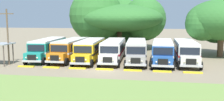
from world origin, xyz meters
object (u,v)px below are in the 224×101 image
Objects in this scene: parked_bus_slot_2 at (90,49)px; broad_shade_tree at (118,18)px; parked_bus_slot_1 at (71,48)px; parked_bus_slot_6 at (186,51)px; parked_bus_slot_3 at (113,49)px; utility_pole at (8,35)px; parked_bus_slot_0 at (48,48)px; secondary_tree at (222,21)px; parked_bus_slot_4 at (136,50)px; parked_bus_slot_5 at (163,51)px.

broad_shade_tree is (1.67, 14.39, 4.19)m from parked_bus_slot_2.
parked_bus_slot_1 is 15.70m from parked_bus_slot_6.
parked_bus_slot_1 is 1.00× the size of parked_bus_slot_2.
parked_bus_slot_2 is at bearing -86.20° from parked_bus_slot_3.
utility_pole is at bearing -119.53° from broad_shade_tree.
parked_bus_slot_2 is (6.38, -0.43, 0.00)m from parked_bus_slot_0.
secondary_tree is at bearing 23.74° from utility_pole.
parked_bus_slot_1 is at bearing 40.79° from utility_pole.
parked_bus_slot_1 and parked_bus_slot_4 have the same top height.
parked_bus_slot_0 is 1.00× the size of parked_bus_slot_2.
parked_bus_slot_2 is 1.01× the size of parked_bus_slot_6.
parked_bus_slot_1 is 15.20m from broad_shade_tree.
parked_bus_slot_1 and parked_bus_slot_3 have the same top height.
secondary_tree is 1.61× the size of utility_pole.
parked_bus_slot_2 is 3.19m from parked_bus_slot_3.
parked_bus_slot_1 is 22.89m from secondary_tree.
parked_bus_slot_5 is 19.75m from utility_pole.
parked_bus_slot_3 is at bearing 22.91° from utility_pole.
parked_bus_slot_1 is 1.00× the size of parked_bus_slot_5.
parked_bus_slot_0 is at bearing -90.22° from parked_bus_slot_5.
utility_pole is (-6.25, -5.40, 2.13)m from parked_bus_slot_1.
utility_pole reaches higher than parked_bus_slot_3.
utility_pole is (-12.39, -5.24, 2.13)m from parked_bus_slot_3.
parked_bus_slot_5 is at bearing 14.81° from utility_pole.
parked_bus_slot_6 is (9.56, 0.35, 0.00)m from parked_bus_slot_3.
broad_shade_tree is at bearing -176.87° from parked_bus_slot_3.
parked_bus_slot_4 is 0.62× the size of broad_shade_tree.
parked_bus_slot_2 is 20.30m from secondary_tree.
secondary_tree reaches higher than parked_bus_slot_0.
parked_bus_slot_6 is at bearing 90.08° from parked_bus_slot_4.
utility_pole is at bearing -70.03° from parked_bus_slot_3.
secondary_tree is at bearing 138.65° from parked_bus_slot_6.
parked_bus_slot_6 is (19.10, 0.30, 0.00)m from parked_bus_slot_0.
parked_bus_slot_4 is at bearing 85.58° from parked_bus_slot_3.
parked_bus_slot_4 is 1.57× the size of utility_pole.
broad_shade_tree is at bearing 60.47° from utility_pole.
parked_bus_slot_0 is 3.40m from parked_bus_slot_1.
utility_pole is at bearing -75.73° from parked_bus_slot_6.
parked_bus_slot_2 is 10.65m from utility_pole.
parked_bus_slot_6 is (12.72, 0.73, 0.00)m from parked_bus_slot_2.
parked_bus_slot_2 is 9.75m from parked_bus_slot_5.
utility_pole is (-21.95, -5.59, 2.13)m from parked_bus_slot_6.
broad_shade_tree is at bearing -149.67° from parked_bus_slot_5.
parked_bus_slot_3 is at bearing 89.15° from parked_bus_slot_1.
parked_bus_slot_0 is 26.14m from secondary_tree.
parked_bus_slot_6 is at bearing 14.29° from utility_pole.
parked_bus_slot_1 is 0.61× the size of broad_shade_tree.
parked_bus_slot_1 and parked_bus_slot_5 have the same top height.
parked_bus_slot_3 is 1.00× the size of parked_bus_slot_4.
parked_bus_slot_4 is 1.01× the size of parked_bus_slot_6.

